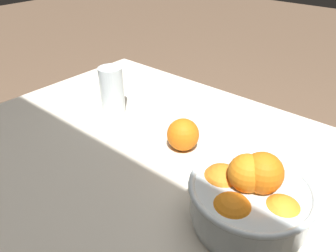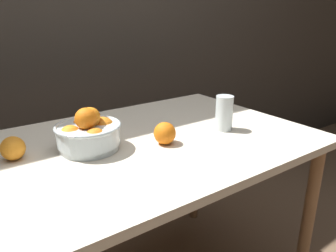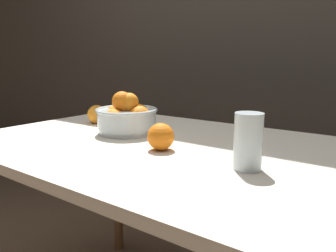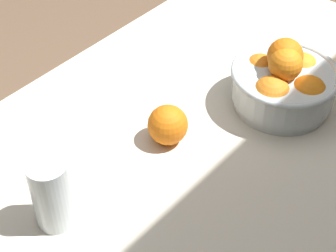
% 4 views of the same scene
% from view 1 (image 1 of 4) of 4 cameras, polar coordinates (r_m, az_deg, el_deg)
% --- Properties ---
extents(dining_table, '(1.29, 0.86, 0.77)m').
position_cam_1_polar(dining_table, '(0.81, 2.05, -12.51)').
color(dining_table, beige).
rests_on(dining_table, ground_plane).
extents(fruit_bowl, '(0.23, 0.23, 0.15)m').
position_cam_1_polar(fruit_bowl, '(0.62, 13.92, -12.16)').
color(fruit_bowl, silver).
rests_on(fruit_bowl, dining_table).
extents(juice_glass, '(0.07, 0.07, 0.14)m').
position_cam_1_polar(juice_glass, '(0.98, -9.69, 5.77)').
color(juice_glass, '#F4A314').
rests_on(juice_glass, dining_table).
extents(orange_loose_front, '(0.08, 0.08, 0.08)m').
position_cam_1_polar(orange_loose_front, '(0.81, 2.63, -1.49)').
color(orange_loose_front, orange).
rests_on(orange_loose_front, dining_table).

